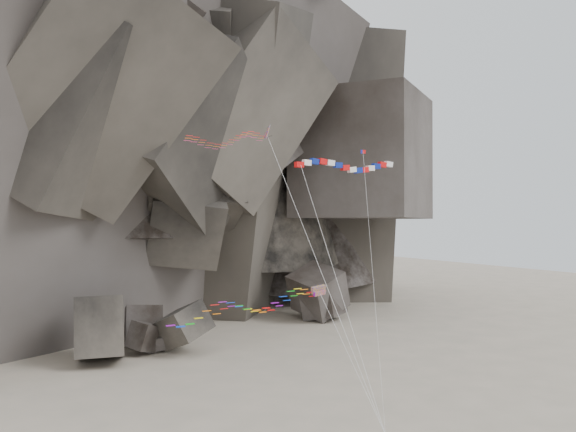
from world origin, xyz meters
TOP-DOWN VIEW (x-y plane):
  - ground at (0.00, 0.00)m, footprint 260.00×260.00m
  - headland at (0.00, 70.00)m, footprint 110.00×70.00m
  - boulder_field at (0.27, 33.02)m, footprint 73.08×18.06m
  - delta_kite at (-7.03, 5.71)m, footprint 9.07×15.89m
  - banner_kite at (4.22, 2.23)m, footprint 11.75×12.64m
  - parafoil_kite at (-8.97, -0.59)m, footprint 14.65×9.23m
  - pennant_kite at (3.76, -1.14)m, footprint 7.99×11.16m

SIDE VIEW (x-z plane):
  - ground at x=0.00m, z-range 0.00..0.00m
  - boulder_field at x=0.27m, z-range -1.97..7.46m
  - parafoil_kite at x=-8.97m, z-range 5.37..15.70m
  - pennant_kite at x=3.76m, z-range 6.73..29.03m
  - banner_kite at x=4.22m, z-range 11.42..32.81m
  - delta_kite at x=-7.03m, z-range 12.03..36.61m
  - headland at x=0.00m, z-range 0.00..84.00m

